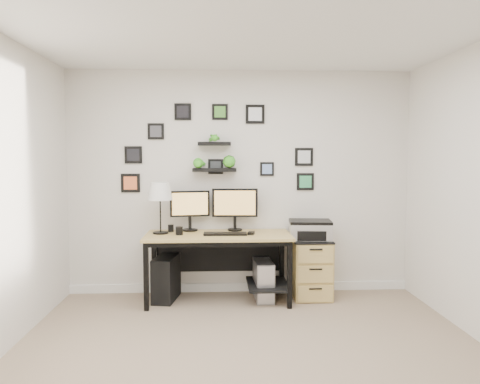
{
  "coord_description": "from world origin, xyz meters",
  "views": [
    {
      "loc": [
        -0.26,
        -3.48,
        1.61
      ],
      "look_at": [
        -0.01,
        1.83,
        1.2
      ],
      "focal_mm": 35.0,
      "sensor_mm": 36.0,
      "label": 1
    }
  ],
  "objects": [
    {
      "name": "wall_decor",
      "position": [
        -0.28,
        1.93,
        1.66
      ],
      "size": [
        2.25,
        0.18,
        1.03
      ],
      "color": "black",
      "rests_on": "ground"
    },
    {
      "name": "pc_tower_grey",
      "position": [
        0.25,
        1.65,
        0.22
      ],
      "size": [
        0.21,
        0.45,
        0.44
      ],
      "color": "gray",
      "rests_on": "ground"
    },
    {
      "name": "monitor_right",
      "position": [
        -0.07,
        1.87,
        1.04
      ],
      "size": [
        0.52,
        0.18,
        0.49
      ],
      "color": "black",
      "rests_on": "desk"
    },
    {
      "name": "pc_tower_black",
      "position": [
        -0.84,
        1.7,
        0.24
      ],
      "size": [
        0.29,
        0.52,
        0.49
      ],
      "primitive_type": "cube",
      "rotation": [
        0.0,
        0.0,
        -0.16
      ],
      "color": "black",
      "rests_on": "ground"
    },
    {
      "name": "monitor_left",
      "position": [
        -0.58,
        1.87,
        1.02
      ],
      "size": [
        0.45,
        0.21,
        0.46
      ],
      "color": "black",
      "rests_on": "desk"
    },
    {
      "name": "file_cabinet",
      "position": [
        0.79,
        1.72,
        0.34
      ],
      "size": [
        0.43,
        0.53,
        0.67
      ],
      "color": "tan",
      "rests_on": "ground"
    },
    {
      "name": "desk",
      "position": [
        -0.22,
        1.67,
        0.63
      ],
      "size": [
        1.6,
        0.7,
        0.75
      ],
      "color": "tan",
      "rests_on": "ground"
    },
    {
      "name": "mouse",
      "position": [
        0.1,
        1.59,
        0.77
      ],
      "size": [
        0.09,
        0.12,
        0.03
      ],
      "primitive_type": "cube",
      "rotation": [
        0.0,
        0.0,
        -0.25
      ],
      "color": "black",
      "rests_on": "desk"
    },
    {
      "name": "mug",
      "position": [
        -0.69,
        1.6,
        0.79
      ],
      "size": [
        0.08,
        0.08,
        0.09
      ],
      "primitive_type": "cylinder",
      "color": "black",
      "rests_on": "desk"
    },
    {
      "name": "printer",
      "position": [
        0.78,
        1.72,
        0.78
      ],
      "size": [
        0.5,
        0.42,
        0.21
      ],
      "color": "silver",
      "rests_on": "file_cabinet"
    },
    {
      "name": "pen_cup",
      "position": [
        -0.8,
        1.8,
        0.79
      ],
      "size": [
        0.06,
        0.06,
        0.08
      ],
      "primitive_type": "cylinder",
      "color": "black",
      "rests_on": "desk"
    },
    {
      "name": "table_lamp",
      "position": [
        -0.9,
        1.7,
        1.21
      ],
      "size": [
        0.28,
        0.28,
        0.57
      ],
      "color": "black",
      "rests_on": "desk"
    },
    {
      "name": "keyboard",
      "position": [
        -0.18,
        1.58,
        0.76
      ],
      "size": [
        0.47,
        0.16,
        0.02
      ],
      "primitive_type": "cube",
      "rotation": [
        0.0,
        0.0,
        -0.02
      ],
      "color": "black",
      "rests_on": "desk"
    },
    {
      "name": "room",
      "position": [
        0.0,
        1.98,
        0.05
      ],
      "size": [
        4.0,
        4.0,
        4.0
      ],
      "color": "tan",
      "rests_on": "ground"
    }
  ]
}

